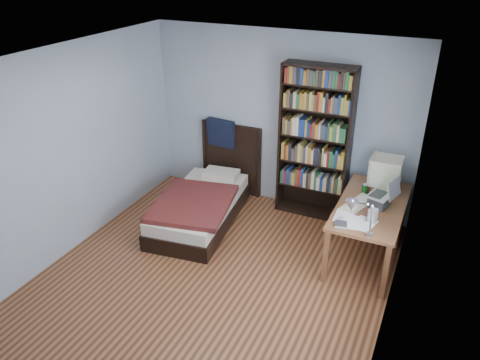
{
  "coord_description": "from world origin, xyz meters",
  "views": [
    {
      "loc": [
        2.11,
        -3.78,
        3.46
      ],
      "look_at": [
        0.11,
        0.53,
        1.06
      ],
      "focal_mm": 35.0,
      "sensor_mm": 36.0,
      "label": 1
    }
  ],
  "objects_px": {
    "crt_monitor": "(385,171)",
    "desk_lamp": "(355,209)",
    "keyboard": "(358,204)",
    "bookshelf": "(315,143)",
    "bed": "(203,202)",
    "laptop": "(381,198)",
    "speaker": "(373,216)",
    "soda_can": "(365,189)",
    "desk": "(375,212)"
  },
  "relations": [
    {
      "from": "desk_lamp",
      "to": "soda_can",
      "type": "distance_m",
      "value": 1.39
    },
    {
      "from": "bookshelf",
      "to": "bed",
      "type": "relative_size",
      "value": 1.05
    },
    {
      "from": "desk",
      "to": "laptop",
      "type": "distance_m",
      "value": 0.59
    },
    {
      "from": "crt_monitor",
      "to": "keyboard",
      "type": "distance_m",
      "value": 0.62
    },
    {
      "from": "desk",
      "to": "laptop",
      "type": "bearing_deg",
      "value": -76.66
    },
    {
      "from": "desk_lamp",
      "to": "bookshelf",
      "type": "distance_m",
      "value": 2.03
    },
    {
      "from": "desk",
      "to": "soda_can",
      "type": "height_order",
      "value": "soda_can"
    },
    {
      "from": "speaker",
      "to": "bed",
      "type": "height_order",
      "value": "bed"
    },
    {
      "from": "desk",
      "to": "bookshelf",
      "type": "distance_m",
      "value": 1.19
    },
    {
      "from": "laptop",
      "to": "speaker",
      "type": "height_order",
      "value": "laptop"
    },
    {
      "from": "crt_monitor",
      "to": "laptop",
      "type": "xyz_separation_m",
      "value": [
        0.06,
        -0.46,
        -0.14
      ]
    },
    {
      "from": "laptop",
      "to": "bed",
      "type": "bearing_deg",
      "value": -178.7
    },
    {
      "from": "crt_monitor",
      "to": "desk_lamp",
      "type": "xyz_separation_m",
      "value": [
        -0.06,
        -1.52,
        0.26
      ]
    },
    {
      "from": "crt_monitor",
      "to": "bookshelf",
      "type": "height_order",
      "value": "bookshelf"
    },
    {
      "from": "desk",
      "to": "speaker",
      "type": "relative_size",
      "value": 8.87
    },
    {
      "from": "speaker",
      "to": "soda_can",
      "type": "xyz_separation_m",
      "value": [
        -0.21,
        0.65,
        -0.02
      ]
    },
    {
      "from": "bookshelf",
      "to": "laptop",
      "type": "bearing_deg",
      "value": -35.47
    },
    {
      "from": "bookshelf",
      "to": "speaker",
      "type": "bearing_deg",
      "value": -48.28
    },
    {
      "from": "crt_monitor",
      "to": "desk",
      "type": "bearing_deg",
      "value": -127.8
    },
    {
      "from": "soda_can",
      "to": "bookshelf",
      "type": "bearing_deg",
      "value": 148.53
    },
    {
      "from": "desk",
      "to": "bed",
      "type": "xyz_separation_m",
      "value": [
        -2.25,
        -0.46,
        -0.15
      ]
    },
    {
      "from": "laptop",
      "to": "desk_lamp",
      "type": "bearing_deg",
      "value": -96.07
    },
    {
      "from": "keyboard",
      "to": "speaker",
      "type": "bearing_deg",
      "value": -36.31
    },
    {
      "from": "bookshelf",
      "to": "bed",
      "type": "height_order",
      "value": "bookshelf"
    },
    {
      "from": "crt_monitor",
      "to": "keyboard",
      "type": "xyz_separation_m",
      "value": [
        -0.18,
        -0.55,
        -0.22
      ]
    },
    {
      "from": "desk_lamp",
      "to": "bed",
      "type": "bearing_deg",
      "value": 155.68
    },
    {
      "from": "desk",
      "to": "desk_lamp",
      "type": "height_order",
      "value": "desk_lamp"
    },
    {
      "from": "soda_can",
      "to": "laptop",
      "type": "bearing_deg",
      "value": -46.66
    },
    {
      "from": "keyboard",
      "to": "speaker",
      "type": "distance_m",
      "value": 0.39
    },
    {
      "from": "soda_can",
      "to": "bookshelf",
      "type": "distance_m",
      "value": 0.98
    },
    {
      "from": "laptop",
      "to": "bookshelf",
      "type": "distance_m",
      "value": 1.29
    },
    {
      "from": "bookshelf",
      "to": "bed",
      "type": "distance_m",
      "value": 1.73
    },
    {
      "from": "keyboard",
      "to": "speaker",
      "type": "relative_size",
      "value": 2.91
    },
    {
      "from": "keyboard",
      "to": "bed",
      "type": "bearing_deg",
      "value": -161.34
    },
    {
      "from": "soda_can",
      "to": "bed",
      "type": "bearing_deg",
      "value": -171.92
    },
    {
      "from": "crt_monitor",
      "to": "keyboard",
      "type": "height_order",
      "value": "crt_monitor"
    },
    {
      "from": "crt_monitor",
      "to": "bed",
      "type": "distance_m",
      "value": 2.45
    },
    {
      "from": "desk",
      "to": "speaker",
      "type": "bearing_deg",
      "value": -84.58
    },
    {
      "from": "desk",
      "to": "bed",
      "type": "height_order",
      "value": "bed"
    },
    {
      "from": "crt_monitor",
      "to": "keyboard",
      "type": "relative_size",
      "value": 0.87
    },
    {
      "from": "keyboard",
      "to": "bookshelf",
      "type": "height_order",
      "value": "bookshelf"
    },
    {
      "from": "soda_can",
      "to": "bookshelf",
      "type": "xyz_separation_m",
      "value": [
        -0.8,
        0.49,
        0.28
      ]
    },
    {
      "from": "desk_lamp",
      "to": "speaker",
      "type": "relative_size",
      "value": 3.7
    },
    {
      "from": "desk_lamp",
      "to": "soda_can",
      "type": "relative_size",
      "value": 5.22
    },
    {
      "from": "desk",
      "to": "keyboard",
      "type": "bearing_deg",
      "value": -105.85
    },
    {
      "from": "laptop",
      "to": "bookshelf",
      "type": "relative_size",
      "value": 0.17
    },
    {
      "from": "desk_lamp",
      "to": "bed",
      "type": "xyz_separation_m",
      "value": [
        -2.23,
        1.01,
        -0.97
      ]
    },
    {
      "from": "keyboard",
      "to": "bed",
      "type": "relative_size",
      "value": 0.24
    },
    {
      "from": "speaker",
      "to": "bed",
      "type": "relative_size",
      "value": 0.08
    },
    {
      "from": "desk_lamp",
      "to": "bed",
      "type": "height_order",
      "value": "desk_lamp"
    }
  ]
}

